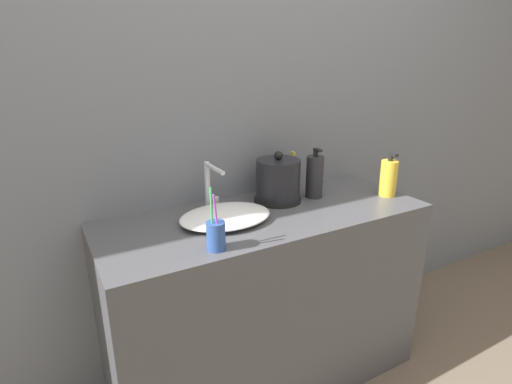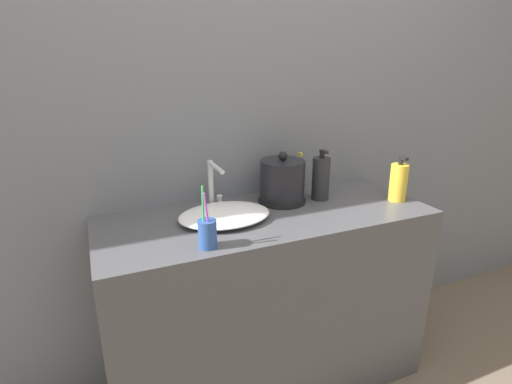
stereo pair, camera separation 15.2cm
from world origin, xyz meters
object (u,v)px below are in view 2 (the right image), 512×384
(electric_kettle, at_px, (282,183))
(toothbrush_cup, at_px, (207,233))
(mouthwash_bottle, at_px, (398,182))
(lotion_bottle, at_px, (299,176))
(shampoo_bottle, at_px, (321,178))
(faucet, at_px, (214,181))

(electric_kettle, bearing_deg, toothbrush_cup, -145.28)
(electric_kettle, xyz_separation_m, mouthwash_bottle, (0.46, -0.18, -0.00))
(toothbrush_cup, bearing_deg, mouthwash_bottle, 7.11)
(electric_kettle, xyz_separation_m, lotion_bottle, (0.13, 0.09, -0.01))
(electric_kettle, height_order, mouthwash_bottle, electric_kettle)
(lotion_bottle, bearing_deg, mouthwash_bottle, -38.54)
(lotion_bottle, distance_m, shampoo_bottle, 0.13)
(mouthwash_bottle, bearing_deg, toothbrush_cup, -172.89)
(toothbrush_cup, relative_size, shampoo_bottle, 0.94)
(faucet, bearing_deg, toothbrush_cup, -111.05)
(electric_kettle, bearing_deg, shampoo_bottle, -11.11)
(mouthwash_bottle, bearing_deg, shampoo_bottle, 153.78)
(toothbrush_cup, relative_size, lotion_bottle, 1.12)
(faucet, relative_size, electric_kettle, 0.88)
(faucet, bearing_deg, shampoo_bottle, -10.46)
(lotion_bottle, bearing_deg, shampoo_bottle, -72.13)
(mouthwash_bottle, bearing_deg, electric_kettle, 158.93)
(faucet, height_order, shampoo_bottle, shampoo_bottle)
(electric_kettle, height_order, shampoo_bottle, same)
(faucet, xyz_separation_m, shampoo_bottle, (0.45, -0.08, -0.02))
(faucet, distance_m, shampoo_bottle, 0.46)
(faucet, relative_size, toothbrush_cup, 0.94)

